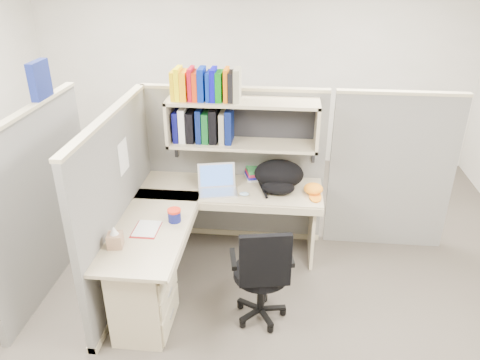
# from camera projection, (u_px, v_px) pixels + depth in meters

# --- Properties ---
(ground) EXTENTS (6.00, 6.00, 0.00)m
(ground) POSITION_uv_depth(u_px,v_px,m) (224.00, 286.00, 4.30)
(ground) COLOR #322E27
(ground) RESTS_ON ground
(room_shell) EXTENTS (6.00, 6.00, 6.00)m
(room_shell) POSITION_uv_depth(u_px,v_px,m) (221.00, 119.00, 3.58)
(room_shell) COLOR #B6B3A4
(room_shell) RESTS_ON ground
(cubicle) EXTENTS (3.79, 1.84, 1.95)m
(cubicle) POSITION_uv_depth(u_px,v_px,m) (190.00, 175.00, 4.34)
(cubicle) COLOR slate
(cubicle) RESTS_ON ground
(desk) EXTENTS (1.74, 1.75, 0.73)m
(desk) POSITION_uv_depth(u_px,v_px,m) (170.00, 263.00, 3.89)
(desk) COLOR tan
(desk) RESTS_ON ground
(laptop) EXTENTS (0.42, 0.42, 0.25)m
(laptop) POSITION_uv_depth(u_px,v_px,m) (218.00, 181.00, 4.34)
(laptop) COLOR silver
(laptop) RESTS_ON desk
(backpack) EXTENTS (0.48, 0.38, 0.28)m
(backpack) POSITION_uv_depth(u_px,v_px,m) (279.00, 177.00, 4.39)
(backpack) COLOR black
(backpack) RESTS_ON desk
(orange_cap) EXTENTS (0.22, 0.24, 0.10)m
(orange_cap) POSITION_uv_depth(u_px,v_px,m) (313.00, 189.00, 4.36)
(orange_cap) COLOR orange
(orange_cap) RESTS_ON desk
(snack_canister) EXTENTS (0.11, 0.11, 0.11)m
(snack_canister) POSITION_uv_depth(u_px,v_px,m) (174.00, 215.00, 3.91)
(snack_canister) COLOR navy
(snack_canister) RESTS_ON desk
(tissue_box) EXTENTS (0.13, 0.13, 0.18)m
(tissue_box) POSITION_uv_depth(u_px,v_px,m) (115.00, 237.00, 3.56)
(tissue_box) COLOR #A47D5D
(tissue_box) RESTS_ON desk
(mouse) EXTENTS (0.09, 0.06, 0.03)m
(mouse) POSITION_uv_depth(u_px,v_px,m) (244.00, 194.00, 4.34)
(mouse) COLOR #95BBD3
(mouse) RESTS_ON desk
(paper_cup) EXTENTS (0.10, 0.10, 0.11)m
(paper_cup) POSITION_uv_depth(u_px,v_px,m) (227.00, 174.00, 4.64)
(paper_cup) COLOR silver
(paper_cup) RESTS_ON desk
(book_stack) EXTENTS (0.21, 0.25, 0.10)m
(book_stack) POSITION_uv_depth(u_px,v_px,m) (254.00, 173.00, 4.66)
(book_stack) COLOR gray
(book_stack) RESTS_ON desk
(loose_paper) EXTENTS (0.19, 0.25, 0.00)m
(loose_paper) POSITION_uv_depth(u_px,v_px,m) (147.00, 228.00, 3.83)
(loose_paper) COLOR silver
(loose_paper) RESTS_ON desk
(task_chair) EXTENTS (0.53, 0.48, 0.94)m
(task_chair) POSITION_uv_depth(u_px,v_px,m) (261.00, 288.00, 3.76)
(task_chair) COLOR black
(task_chair) RESTS_ON ground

